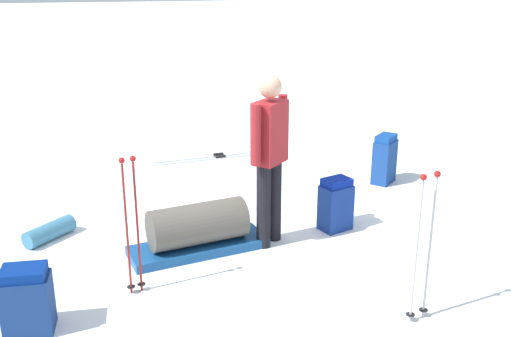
{
  "coord_description": "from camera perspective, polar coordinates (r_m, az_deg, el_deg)",
  "views": [
    {
      "loc": [
        1.23,
        5.65,
        2.68
      ],
      "look_at": [
        0.0,
        0.0,
        0.7
      ],
      "focal_mm": 42.43,
      "sensor_mm": 36.0,
      "label": 1
    }
  ],
  "objects": [
    {
      "name": "sleeping_mat_rolled",
      "position": [
        6.51,
        -18.89,
        -5.64
      ],
      "size": [
        0.51,
        0.52,
        0.18
      ],
      "primitive_type": "cylinder",
      "rotation": [
        0.0,
        1.57,
        0.79
      ],
      "color": "teal",
      "rests_on": "ground_plane"
    },
    {
      "name": "skier_standing",
      "position": [
        5.79,
        1.29,
        1.56
      ],
      "size": [
        0.43,
        0.43,
        1.7
      ],
      "color": "black",
      "rests_on": "ground_plane"
    },
    {
      "name": "backpack_large_dark",
      "position": [
        4.97,
        -20.77,
        -11.57
      ],
      "size": [
        0.37,
        0.28,
        0.53
      ],
      "color": "navy",
      "rests_on": "ground_plane"
    },
    {
      "name": "ski_pair_near",
      "position": [
        8.75,
        -3.47,
        1.11
      ],
      "size": [
        1.97,
        0.41,
        0.05
      ],
      "color": "silver",
      "rests_on": "ground_plane"
    },
    {
      "name": "ski_poles_planted_near",
      "position": [
        4.77,
        15.56,
        -6.53
      ],
      "size": [
        0.2,
        0.11,
        1.23
      ],
      "color": "#B4B3C0",
      "rests_on": "ground_plane"
    },
    {
      "name": "ground_plane",
      "position": [
        6.37,
        0.0,
        -5.96
      ],
      "size": [
        80.0,
        80.0,
        0.0
      ],
      "primitive_type": "plane",
      "color": "white"
    },
    {
      "name": "gear_sled",
      "position": [
        5.9,
        -5.5,
        -5.79
      ],
      "size": [
        1.41,
        0.73,
        0.49
      ],
      "color": "navy",
      "rests_on": "ground_plane"
    },
    {
      "name": "backpack_bright",
      "position": [
        6.38,
        7.52,
        -3.4
      ],
      "size": [
        0.37,
        0.32,
        0.57
      ],
      "color": "navy",
      "rests_on": "ground_plane"
    },
    {
      "name": "backpack_small_spare",
      "position": [
        7.83,
        12.02,
        0.84
      ],
      "size": [
        0.38,
        0.38,
        0.63
      ],
      "color": "navy",
      "rests_on": "ground_plane"
    },
    {
      "name": "ski_poles_planted_far",
      "position": [
        5.09,
        -11.66,
        -4.67
      ],
      "size": [
        0.16,
        0.1,
        1.22
      ],
      "color": "maroon",
      "rests_on": "ground_plane"
    }
  ]
}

